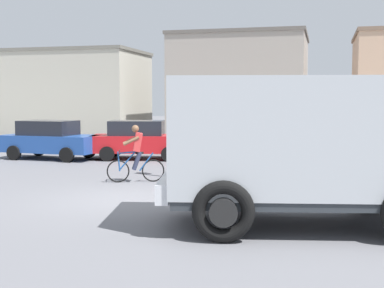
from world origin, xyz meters
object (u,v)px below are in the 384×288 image
object	(u,v)px
truck_foreground	(305,142)
car_white_mid	(290,142)
car_far_side	(139,139)
traffic_light_pole	(182,113)
pedestrian_near_kerb	(298,142)
cyclist	(136,154)
car_red_near	(51,139)

from	to	relation	value
truck_foreground	car_white_mid	world-z (taller)	truck_foreground
truck_foreground	car_far_side	xyz separation A→B (m)	(-7.07, 10.04, -0.85)
traffic_light_pole	pedestrian_near_kerb	size ratio (longest dim) A/B	1.98
cyclist	car_far_side	bearing A→B (deg)	109.06
traffic_light_pole	car_far_side	bearing A→B (deg)	123.86
traffic_light_pole	pedestrian_near_kerb	world-z (taller)	traffic_light_pole
cyclist	car_far_side	distance (m)	6.06
truck_foreground	car_red_near	size ratio (longest dim) A/B	1.41
traffic_light_pole	car_far_side	world-z (taller)	traffic_light_pole
cyclist	traffic_light_pole	bearing A→B (deg)	44.20
truck_foreground	cyclist	world-z (taller)	truck_foreground
car_white_mid	car_far_side	size ratio (longest dim) A/B	1.00
traffic_light_pole	car_red_near	size ratio (longest dim) A/B	0.78
car_red_near	car_white_mid	world-z (taller)	same
truck_foreground	car_red_near	bearing A→B (deg)	139.39
car_far_side	pedestrian_near_kerb	size ratio (longest dim) A/B	2.64
truck_foreground	cyclist	bearing A→B (deg)	139.77
truck_foreground	car_white_mid	size ratio (longest dim) A/B	1.35
car_red_near	car_far_side	world-z (taller)	same
car_far_side	car_white_mid	bearing A→B (deg)	2.37
pedestrian_near_kerb	cyclist	bearing A→B (deg)	-128.60
car_red_near	car_far_side	bearing A→B (deg)	14.08
traffic_light_pole	car_white_mid	xyz separation A→B (m)	(3.06, 4.89, -1.25)
cyclist	pedestrian_near_kerb	distance (m)	7.20
pedestrian_near_kerb	car_white_mid	bearing A→B (deg)	129.63
cyclist	car_white_mid	size ratio (longest dim) A/B	0.40
traffic_light_pole	car_white_mid	distance (m)	5.90
traffic_light_pole	car_far_side	size ratio (longest dim) A/B	0.75
pedestrian_near_kerb	traffic_light_pole	bearing A→B (deg)	-126.59
truck_foreground	car_white_mid	bearing A→B (deg)	95.01
cyclist	car_red_near	bearing A→B (deg)	139.04
car_red_near	truck_foreground	bearing A→B (deg)	-40.61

